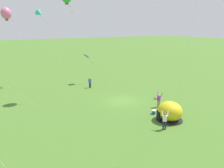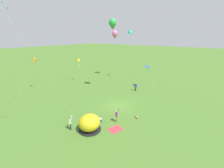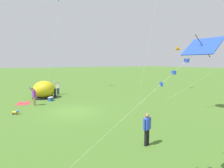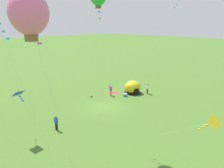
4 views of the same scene
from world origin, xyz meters
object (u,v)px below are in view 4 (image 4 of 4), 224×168
object	(u,v)px
popup_tent	(133,87)
kite_pink	(29,13)
person_center_field	(111,90)
person_flying_kite	(147,88)
kite_blue	(19,95)
cooler_box	(125,95)
toddler_crawling	(91,96)
person_strolling	(56,122)
kite_yellow	(211,123)

from	to	relation	value
popup_tent	kite_pink	xyz separation A→B (m)	(22.99, 12.98, 10.79)
popup_tent	person_center_field	size ratio (longest dim) A/B	1.49
person_center_field	kite_pink	distance (m)	26.57
person_flying_kite	kite_blue	world-z (taller)	kite_blue
person_flying_kite	person_center_field	bearing A→B (deg)	-35.99
cooler_box	toddler_crawling	bearing A→B (deg)	-42.96
person_strolling	kite_pink	world-z (taller)	kite_pink
kite_yellow	kite_blue	bearing A→B (deg)	-71.08
person_strolling	kite_pink	bearing A→B (deg)	56.68
popup_tent	kite_blue	distance (m)	19.52
person_center_field	person_flying_kite	world-z (taller)	same
kite_pink	kite_yellow	size ratio (longest dim) A/B	1.77
toddler_crawling	person_flying_kite	distance (m)	9.25
kite_yellow	cooler_box	bearing A→B (deg)	-123.69
cooler_box	kite_blue	xyz separation A→B (m)	(16.94, 0.95, 4.41)
person_strolling	kite_blue	world-z (taller)	kite_blue
toddler_crawling	kite_blue	bearing A→B (deg)	19.45
toddler_crawling	kite_yellow	world-z (taller)	kite_yellow
cooler_box	person_center_field	bearing A→B (deg)	-53.75
popup_tent	person_strolling	xyz separation A→B (m)	(15.94, 2.25, -0.03)
popup_tent	kite_blue	size ratio (longest dim) A/B	0.54
toddler_crawling	kite_pink	size ratio (longest dim) A/B	0.04
toddler_crawling	person_strolling	distance (m)	11.36
cooler_box	kite_blue	bearing A→B (deg)	3.22
person_flying_kite	kite_blue	bearing A→B (deg)	-2.13
kite_blue	kite_yellow	bearing A→B (deg)	108.92
cooler_box	kite_yellow	distance (m)	21.16
toddler_crawling	person_center_field	bearing A→B (deg)	145.14
popup_tent	cooler_box	distance (m)	2.34
person_center_field	person_strolling	size ratio (longest dim) A/B	1.10
person_strolling	popup_tent	bearing A→B (deg)	-171.95
person_flying_kite	kite_yellow	bearing A→B (deg)	45.78
toddler_crawling	kite_blue	world-z (taller)	kite_blue
kite_blue	kite_pink	bearing A→B (deg)	71.84
kite_blue	popup_tent	bearing A→B (deg)	-176.33
cooler_box	person_strolling	world-z (taller)	person_strolling
toddler_crawling	person_flying_kite	xyz separation A→B (m)	(-7.49, 5.37, 0.82)
person_flying_kite	kite_yellow	distance (m)	21.89
cooler_box	person_center_field	size ratio (longest dim) A/B	0.34
person_center_field	cooler_box	bearing A→B (deg)	126.25
toddler_crawling	person_center_field	distance (m)	3.20
kite_blue	toddler_crawling	bearing A→B (deg)	-160.55
cooler_box	kite_pink	distance (m)	26.98
toddler_crawling	person_center_field	world-z (taller)	person_center_field
person_center_field	person_strolling	distance (m)	12.96
person_center_field	person_strolling	bearing A→B (deg)	17.32
kite_blue	kite_yellow	world-z (taller)	kite_yellow
person_strolling	kite_yellow	bearing A→B (deg)	98.80
person_center_field	kite_blue	distance (m)	16.24
popup_tent	cooler_box	bearing A→B (deg)	7.14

